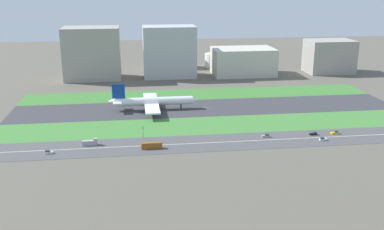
{
  "coord_description": "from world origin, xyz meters",
  "views": [
    {
      "loc": [
        -51.55,
        -307.94,
        89.33
      ],
      "look_at": [
        -15.24,
        -36.5,
        6.0
      ],
      "focal_mm": 41.21,
      "sensor_mm": 36.0,
      "label": 1
    }
  ],
  "objects_px": {
    "terminal_building": "(92,53)",
    "fuel_tank_centre": "(186,60)",
    "bus_0": "(152,146)",
    "car_5": "(313,134)",
    "traffic_light": "(143,131)",
    "fuel_tank_west": "(156,61)",
    "car_3": "(49,152)",
    "fuel_tank_east": "(215,60)",
    "car_2": "(323,139)",
    "hangar_building": "(169,52)",
    "office_tower": "(243,61)",
    "car_1": "(335,133)",
    "truck_0": "(90,143)",
    "car_0": "(266,136)",
    "cargo_warehouse": "(329,56)",
    "airliner": "(152,101)"
  },
  "relations": [
    {
      "from": "terminal_building",
      "to": "fuel_tank_centre",
      "type": "distance_m",
      "value": 105.98
    },
    {
      "from": "bus_0",
      "to": "car_5",
      "type": "bearing_deg",
      "value": -174.19
    },
    {
      "from": "traffic_light",
      "to": "fuel_tank_west",
      "type": "xyz_separation_m",
      "value": [
        19.24,
        219.01,
        3.27
      ]
    },
    {
      "from": "car_3",
      "to": "fuel_tank_east",
      "type": "bearing_deg",
      "value": -119.69
    },
    {
      "from": "car_2",
      "to": "hangar_building",
      "type": "xyz_separation_m",
      "value": [
        -73.64,
        192.0,
        23.49
      ]
    },
    {
      "from": "bus_0",
      "to": "hangar_building",
      "type": "relative_size",
      "value": 0.23
    },
    {
      "from": "office_tower",
      "to": "car_1",
      "type": "bearing_deg",
      "value": -85.99
    },
    {
      "from": "bus_0",
      "to": "car_3",
      "type": "height_order",
      "value": "bus_0"
    },
    {
      "from": "bus_0",
      "to": "car_1",
      "type": "relative_size",
      "value": 2.64
    },
    {
      "from": "car_5",
      "to": "fuel_tank_centre",
      "type": "relative_size",
      "value": 0.19
    },
    {
      "from": "car_5",
      "to": "fuel_tank_centre",
      "type": "xyz_separation_m",
      "value": [
        -50.32,
        227.0,
        7.42
      ]
    },
    {
      "from": "car_5",
      "to": "truck_0",
      "type": "bearing_deg",
      "value": -180.0
    },
    {
      "from": "car_5",
      "to": "car_0",
      "type": "relative_size",
      "value": 1.0
    },
    {
      "from": "fuel_tank_west",
      "to": "car_0",
      "type": "bearing_deg",
      "value": -76.75
    },
    {
      "from": "car_3",
      "to": "fuel_tank_east",
      "type": "distance_m",
      "value": 272.9
    },
    {
      "from": "car_1",
      "to": "hangar_building",
      "type": "relative_size",
      "value": 0.09
    },
    {
      "from": "car_1",
      "to": "car_3",
      "type": "height_order",
      "value": "same"
    },
    {
      "from": "car_5",
      "to": "cargo_warehouse",
      "type": "relative_size",
      "value": 0.1
    },
    {
      "from": "car_5",
      "to": "car_3",
      "type": "relative_size",
      "value": 1.0
    },
    {
      "from": "car_3",
      "to": "fuel_tank_centre",
      "type": "bearing_deg",
      "value": -113.62
    },
    {
      "from": "airliner",
      "to": "car_2",
      "type": "height_order",
      "value": "airliner"
    },
    {
      "from": "car_3",
      "to": "traffic_light",
      "type": "xyz_separation_m",
      "value": [
        51.38,
        17.99,
        3.37
      ]
    },
    {
      "from": "bus_0",
      "to": "car_3",
      "type": "bearing_deg",
      "value": 0.0
    },
    {
      "from": "car_5",
      "to": "fuel_tank_east",
      "type": "height_order",
      "value": "fuel_tank_east"
    },
    {
      "from": "bus_0",
      "to": "terminal_building",
      "type": "bearing_deg",
      "value": -76.34
    },
    {
      "from": "car_5",
      "to": "traffic_light",
      "type": "bearing_deg",
      "value": 175.54
    },
    {
      "from": "bus_0",
      "to": "traffic_light",
      "type": "height_order",
      "value": "traffic_light"
    },
    {
      "from": "truck_0",
      "to": "car_2",
      "type": "bearing_deg",
      "value": -4.26
    },
    {
      "from": "truck_0",
      "to": "traffic_light",
      "type": "height_order",
      "value": "traffic_light"
    },
    {
      "from": "office_tower",
      "to": "fuel_tank_east",
      "type": "relative_size",
      "value": 2.7
    },
    {
      "from": "car_5",
      "to": "truck_0",
      "type": "relative_size",
      "value": 0.52
    },
    {
      "from": "airliner",
      "to": "bus_0",
      "type": "distance_m",
      "value": 78.21
    },
    {
      "from": "hangar_building",
      "to": "car_0",
      "type": "bearing_deg",
      "value": -76.96
    },
    {
      "from": "airliner",
      "to": "fuel_tank_west",
      "type": "bearing_deg",
      "value": 85.91
    },
    {
      "from": "bus_0",
      "to": "car_3",
      "type": "distance_m",
      "value": 55.68
    },
    {
      "from": "car_2",
      "to": "hangar_building",
      "type": "distance_m",
      "value": 206.97
    },
    {
      "from": "car_1",
      "to": "car_3",
      "type": "bearing_deg",
      "value": -176.59
    },
    {
      "from": "bus_0",
      "to": "office_tower",
      "type": "xyz_separation_m",
      "value": [
        99.32,
        192.0,
        11.37
      ]
    },
    {
      "from": "car_2",
      "to": "fuel_tank_west",
      "type": "bearing_deg",
      "value": -70.28
    },
    {
      "from": "airliner",
      "to": "fuel_tank_centre",
      "type": "distance_m",
      "value": 165.09
    },
    {
      "from": "car_5",
      "to": "car_0",
      "type": "bearing_deg",
      "value": 180.0
    },
    {
      "from": "bus_0",
      "to": "office_tower",
      "type": "distance_m",
      "value": 216.46
    },
    {
      "from": "terminal_building",
      "to": "cargo_warehouse",
      "type": "xyz_separation_m",
      "value": [
        235.44,
        0.0,
        -7.91
      ]
    },
    {
      "from": "cargo_warehouse",
      "to": "car_0",
      "type": "bearing_deg",
      "value": -123.49
    },
    {
      "from": "traffic_light",
      "to": "terminal_building",
      "type": "bearing_deg",
      "value": 103.68
    },
    {
      "from": "truck_0",
      "to": "hangar_building",
      "type": "relative_size",
      "value": 0.17
    },
    {
      "from": "terminal_building",
      "to": "car_5",
      "type": "bearing_deg",
      "value": -51.47
    },
    {
      "from": "car_5",
      "to": "bus_0",
      "type": "height_order",
      "value": "bus_0"
    },
    {
      "from": "airliner",
      "to": "hangar_building",
      "type": "xyz_separation_m",
      "value": [
        22.66,
        114.0,
        18.18
      ]
    },
    {
      "from": "bus_0",
      "to": "fuel_tank_centre",
      "type": "relative_size",
      "value": 0.51
    }
  ]
}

